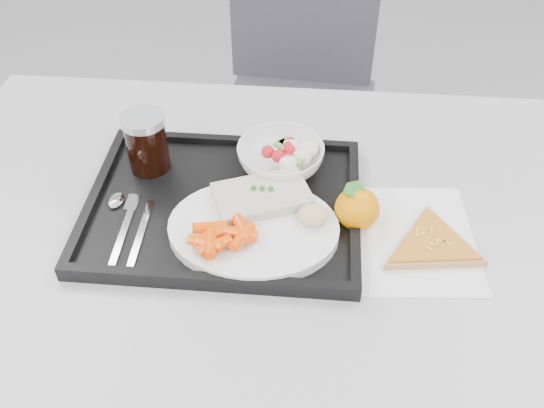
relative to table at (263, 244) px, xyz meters
name	(u,v)px	position (x,y,z in m)	size (l,w,h in m)	color
table	(263,244)	(0.00, 0.00, 0.00)	(1.20, 0.80, 0.75)	silver
chair	(300,78)	(0.03, 0.79, -0.15)	(0.45, 0.45, 0.93)	#37363E
tray	(224,206)	(-0.07, 0.01, 0.08)	(0.45, 0.35, 0.03)	black
dinner_plate	(253,229)	(-0.01, -0.05, 0.09)	(0.27, 0.27, 0.02)	white
fish_fillet	(262,196)	(0.00, 0.00, 0.11)	(0.17, 0.14, 0.03)	beige
bread_roll	(313,215)	(0.08, -0.04, 0.12)	(0.06, 0.06, 0.03)	#E6D286
salad_bowl	(281,157)	(0.02, 0.11, 0.11)	(0.15, 0.15, 0.05)	white
cola_glass	(146,141)	(-0.21, 0.10, 0.14)	(0.07, 0.07, 0.11)	black
cutlery	(127,219)	(-0.22, -0.04, 0.08)	(0.08, 0.17, 0.01)	silver
napkin	(396,238)	(0.22, -0.03, 0.07)	(0.27, 0.26, 0.00)	white
tangerine	(357,208)	(0.15, 0.00, 0.10)	(0.08, 0.08, 0.07)	orange
pizza_slice	(432,245)	(0.27, -0.05, 0.08)	(0.26, 0.26, 0.02)	#DCBC60
carrot_pile	(223,236)	(-0.05, -0.10, 0.11)	(0.10, 0.09, 0.03)	#FF4B03
salad_contents	(292,153)	(0.04, 0.11, 0.12)	(0.10, 0.09, 0.03)	red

